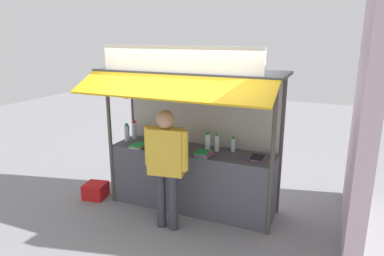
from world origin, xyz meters
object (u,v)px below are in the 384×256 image
Objects in this scene: banana_bunch_inner_left at (256,101)px; vendor_person at (166,159)px; water_bottle_rear_center at (127,133)px; magazine_stack_back_right at (173,148)px; plastic_crate at (96,190)px; water_bottle_mid_right at (134,130)px; magazine_stack_center at (139,146)px; water_bottle_mid_left at (207,142)px; banana_bunch_inner_right at (126,94)px; water_bottle_far_left at (233,145)px; water_bottle_left at (217,143)px; water_bottle_front_left at (161,135)px; magazine_stack_front_right at (203,154)px; magazine_stack_back_left at (257,158)px; banana_bunch_rightmost at (152,96)px; banana_bunch_leftmost at (177,97)px.

banana_bunch_inner_left reaches higher than vendor_person.
magazine_stack_back_right is (0.90, -0.09, -0.12)m from water_bottle_rear_center.
water_bottle_mid_right is at bearing 46.77° from plastic_crate.
magazine_stack_back_right is at bearing 12.55° from magazine_stack_center.
banana_bunch_inner_right reaches higher than water_bottle_mid_left.
water_bottle_far_left is at bearing 12.97° from plastic_crate.
water_bottle_far_left is at bearing 127.12° from banana_bunch_inner_left.
vendor_person is at bearing -118.71° from water_bottle_left.
water_bottle_far_left is 0.78× the size of banana_bunch_inner_right.
water_bottle_mid_right reaches higher than water_bottle_front_left.
magazine_stack_front_right is (0.94, -0.44, -0.07)m from water_bottle_front_left.
water_bottle_mid_left is at bearing 12.85° from magazine_stack_center.
magazine_stack_back_right is at bearing 166.05° from banana_bunch_inner_left.
water_bottle_mid_right is 1.12× the size of magazine_stack_center.
banana_bunch_inner_right is 0.86× the size of plastic_crate.
banana_bunch_inner_left is at bearing -37.19° from water_bottle_left.
water_bottle_mid_left is 0.18× the size of vendor_person.
water_bottle_mid_left reaches higher than magazine_stack_back_left.
water_bottle_mid_right is at bearing 139.96° from banana_bunch_rightmost.
water_bottle_far_left reaches higher than magazine_stack_front_right.
water_bottle_left is at bearing -127.43° from vendor_person.
banana_bunch_rightmost is at bearing -27.87° from magazine_stack_center.
water_bottle_front_left is at bearing 167.67° from water_bottle_mid_left.
magazine_stack_center is 1.10m from magazine_stack_front_right.
water_bottle_mid_right is at bearing 174.27° from magazine_stack_back_left.
water_bottle_rear_center is 1.43m from banana_bunch_leftmost.
banana_bunch_leftmost is at bearing -0.14° from banana_bunch_inner_right.
banana_bunch_leftmost is 0.85× the size of plastic_crate.
banana_bunch_leftmost is at bearing -28.51° from water_bottle_mid_right.
water_bottle_rear_center is at bearing -100.28° from water_bottle_mid_right.
magazine_stack_front_right is (-0.10, -0.30, -0.09)m from water_bottle_left.
banana_bunch_rightmost is at bearing -3.91° from plastic_crate.
water_bottle_left reaches higher than magazine_stack_back_right.
banana_bunch_leftmost is (0.63, -0.65, 0.79)m from water_bottle_front_left.
water_bottle_mid_right is at bearing 79.72° from water_bottle_rear_center.
banana_bunch_leftmost reaches higher than magazine_stack_center.
banana_bunch_inner_left reaches higher than water_bottle_left.
water_bottle_front_left is (-1.27, 0.06, -0.00)m from water_bottle_far_left.
banana_bunch_rightmost and banana_bunch_inner_right have the same top height.
banana_bunch_leftmost is at bearing -53.38° from magazine_stack_back_right.
water_bottle_front_left reaches higher than magazine_stack_back_left.
magazine_stack_front_right reaches higher than magazine_stack_back_left.
magazine_stack_front_right is 0.61m from vendor_person.
magazine_stack_center reaches higher than magazine_stack_back_right.
vendor_person is 4.93× the size of plastic_crate.
banana_bunch_inner_left is (2.23, -0.43, 0.77)m from water_bottle_rear_center.
vendor_person is at bearing -20.31° from banana_bunch_inner_right.
banana_bunch_rightmost is at bearing -0.57° from banana_bunch_inner_right.
banana_bunch_inner_left is (0.45, -0.60, 0.80)m from water_bottle_far_left.
banana_bunch_rightmost is at bearing -162.81° from magazine_stack_front_right.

